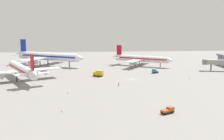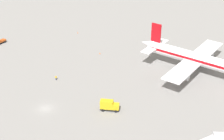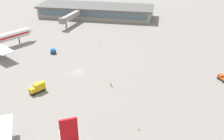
% 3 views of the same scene
% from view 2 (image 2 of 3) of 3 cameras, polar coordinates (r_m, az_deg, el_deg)
% --- Properties ---
extents(ground, '(288.00, 288.00, 0.00)m').
position_cam_2_polar(ground, '(102.65, -11.34, -6.46)').
color(ground, gray).
extents(airplane_at_gate, '(44.55, 37.12, 14.70)m').
position_cam_2_polar(airplane_at_gate, '(121.05, 14.67, 1.76)').
color(airplane_at_gate, white).
rests_on(airplane_at_gate, ground).
extents(pushback_tractor, '(3.84, 4.76, 1.90)m').
position_cam_2_polar(pushback_tractor, '(150.22, -18.53, 4.65)').
color(pushback_tractor, black).
rests_on(pushback_tractor, ground).
extents(catering_truck, '(4.73, 5.69, 3.30)m').
position_cam_2_polar(catering_truck, '(99.08, -0.52, -6.04)').
color(catering_truck, black).
rests_on(catering_truck, ground).
extents(ground_crew_worker, '(0.53, 0.53, 1.67)m').
position_cam_2_polar(ground_crew_worker, '(116.32, -9.53, -1.31)').
color(ground_crew_worker, '#1E2338').
rests_on(ground_crew_worker, ground).
extents(safety_cone_near_gate, '(0.44, 0.44, 0.60)m').
position_cam_2_polar(safety_cone_near_gate, '(133.47, -2.08, 2.88)').
color(safety_cone_near_gate, '#EA590C').
rests_on(safety_cone_near_gate, ground).
extents(safety_cone_far_side, '(0.44, 0.44, 0.60)m').
position_cam_2_polar(safety_cone_far_side, '(154.28, -5.86, 6.37)').
color(safety_cone_far_side, '#EA590C').
rests_on(safety_cone_far_side, ground).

